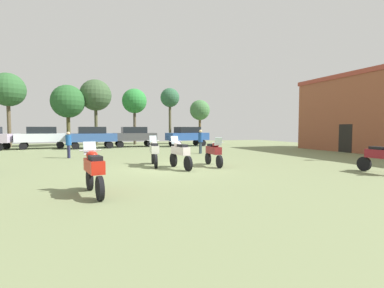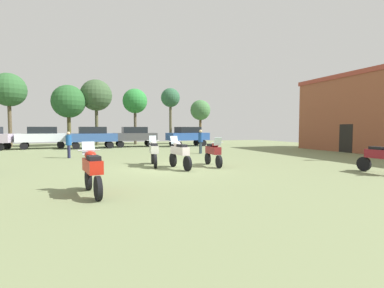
% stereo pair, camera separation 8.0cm
% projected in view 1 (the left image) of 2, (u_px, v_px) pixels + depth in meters
% --- Properties ---
extents(ground_plane, '(44.00, 52.00, 0.02)m').
position_uv_depth(ground_plane, '(171.00, 168.00, 13.16)').
color(ground_plane, '#737F54').
extents(motorcycle_1, '(0.65, 2.24, 1.50)m').
position_uv_depth(motorcycle_1, '(180.00, 153.00, 12.93)').
color(motorcycle_1, black).
rests_on(motorcycle_1, ground).
extents(motorcycle_2, '(0.62, 2.11, 1.45)m').
position_uv_depth(motorcycle_2, '(214.00, 152.00, 13.79)').
color(motorcycle_2, black).
rests_on(motorcycle_2, ground).
extents(motorcycle_5, '(0.65, 2.30, 1.49)m').
position_uv_depth(motorcycle_5, '(154.00, 151.00, 13.91)').
color(motorcycle_5, black).
rests_on(motorcycle_5, ground).
extents(motorcycle_8, '(0.62, 2.23, 1.46)m').
position_uv_depth(motorcycle_8, '(383.00, 156.00, 11.48)').
color(motorcycle_8, black).
rests_on(motorcycle_8, ground).
extents(motorcycle_9, '(0.68, 2.09, 1.48)m').
position_uv_depth(motorcycle_9, '(94.00, 169.00, 7.86)').
color(motorcycle_9, black).
rests_on(motorcycle_9, ground).
extents(car_1, '(4.56, 2.55, 2.00)m').
position_uv_depth(car_1, '(187.00, 135.00, 29.01)').
color(car_1, black).
rests_on(car_1, ground).
extents(car_2, '(4.35, 1.92, 2.00)m').
position_uv_depth(car_2, '(134.00, 135.00, 28.09)').
color(car_2, black).
rests_on(car_2, ground).
extents(car_3, '(4.43, 2.14, 2.00)m').
position_uv_depth(car_3, '(92.00, 136.00, 25.89)').
color(car_3, black).
rests_on(car_3, ground).
extents(car_5, '(4.47, 2.26, 2.00)m').
position_uv_depth(car_5, '(42.00, 136.00, 25.47)').
color(car_5, black).
rests_on(car_5, ground).
extents(person_1, '(0.43, 0.43, 1.66)m').
position_uv_depth(person_1, '(69.00, 143.00, 17.49)').
color(person_1, '#242548').
rests_on(person_1, ground).
extents(person_3, '(0.48, 0.48, 1.76)m').
position_uv_depth(person_3, '(201.00, 140.00, 20.59)').
color(person_3, '#273640').
rests_on(person_3, ground).
extents(tree_1, '(2.23, 2.23, 6.59)m').
position_uv_depth(tree_1, '(170.00, 99.00, 32.94)').
color(tree_1, brown).
rests_on(tree_1, ground).
extents(tree_2, '(3.24, 3.24, 7.25)m').
position_uv_depth(tree_2, '(8.00, 90.00, 27.23)').
color(tree_2, brown).
rests_on(tree_2, ground).
extents(tree_3, '(3.35, 3.35, 7.11)m').
position_uv_depth(tree_3, '(96.00, 96.00, 30.13)').
color(tree_3, '#4D4C32').
rests_on(tree_3, ground).
extents(tree_5, '(3.33, 3.33, 6.27)m').
position_uv_depth(tree_5, '(68.00, 102.00, 28.46)').
color(tree_5, '#4D4825').
rests_on(tree_5, ground).
extents(tree_6, '(2.40, 2.40, 5.24)m').
position_uv_depth(tree_6, '(200.00, 110.00, 33.41)').
color(tree_6, brown).
rests_on(tree_6, ground).
extents(tree_8, '(2.80, 2.80, 6.38)m').
position_uv_depth(tree_8, '(134.00, 101.00, 31.95)').
color(tree_8, brown).
rests_on(tree_8, ground).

